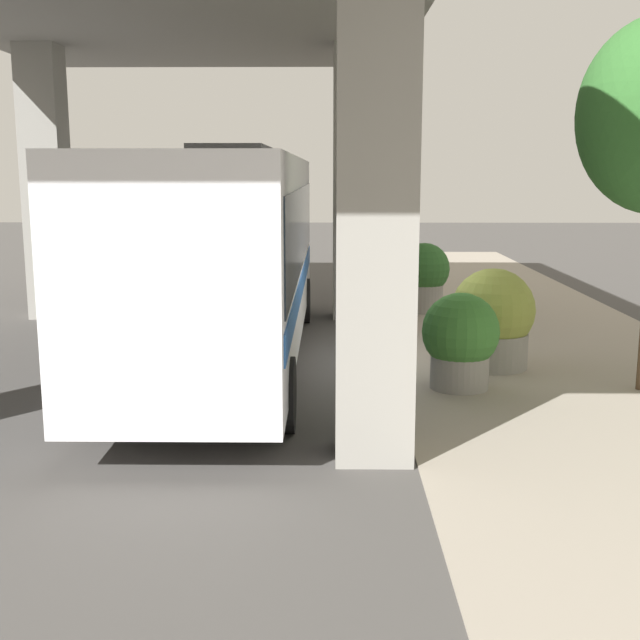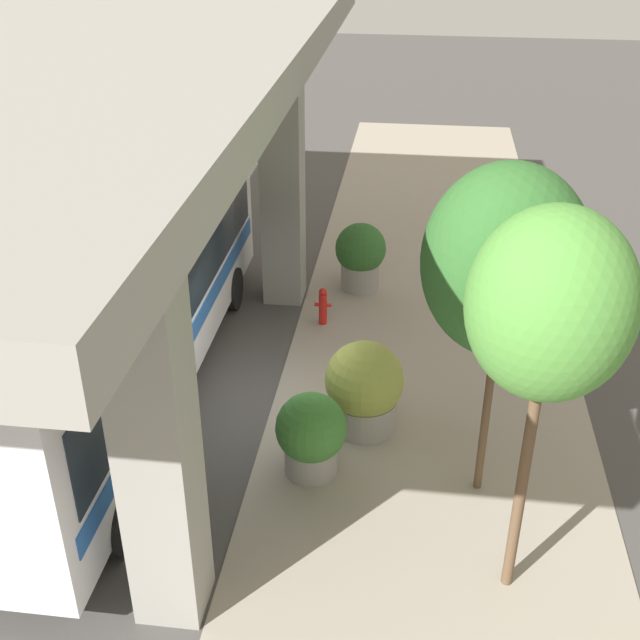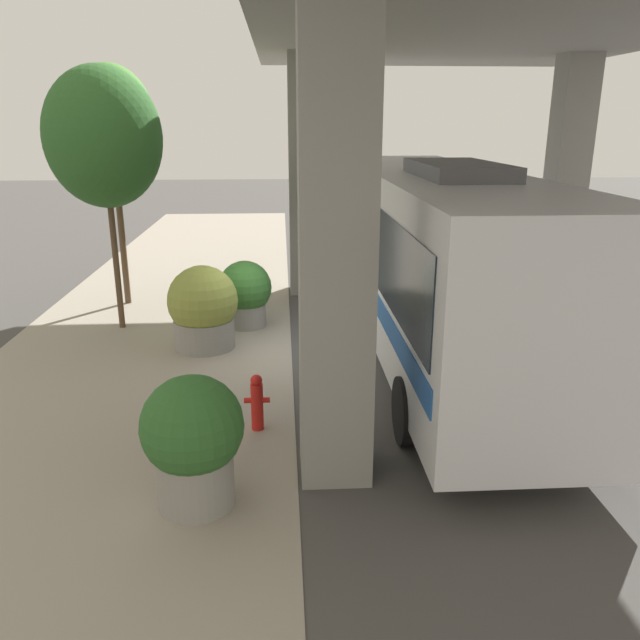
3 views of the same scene
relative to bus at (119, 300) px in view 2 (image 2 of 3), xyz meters
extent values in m
plane|color=#474442|center=(-2.83, 0.23, -2.07)|extent=(80.00, 80.00, 0.00)
cube|color=gray|center=(-5.83, 0.23, -2.06)|extent=(6.00, 40.00, 0.02)
cube|color=gray|center=(-2.33, -4.43, 1.00)|extent=(0.90, 0.90, 6.13)
cube|color=gray|center=(-2.33, 4.89, 1.00)|extent=(0.90, 0.90, 6.13)
cube|color=gray|center=(1.17, 0.23, 4.36)|extent=(9.40, 17.32, 0.60)
cube|color=silver|center=(0.00, 0.01, -0.05)|extent=(2.61, 11.42, 3.14)
cube|color=#19232D|center=(0.00, 0.01, 0.32)|extent=(2.65, 10.51, 1.38)
cube|color=#2659A5|center=(0.00, 0.01, -0.68)|extent=(2.65, 10.85, 0.38)
cube|color=slate|center=(0.00, -1.14, 1.64)|extent=(1.30, 2.86, 0.24)
cylinder|color=black|center=(-1.22, 4.00, -1.57)|extent=(0.28, 1.00, 1.00)
cylinder|color=black|center=(-1.22, -3.71, -1.57)|extent=(0.28, 1.00, 1.00)
cylinder|color=black|center=(1.22, -3.71, -1.57)|extent=(0.28, 1.00, 1.00)
cylinder|color=red|center=(-3.40, -3.21, -1.69)|extent=(0.19, 0.19, 0.76)
sphere|color=red|center=(-3.40, -3.21, -1.25)|extent=(0.18, 0.18, 0.18)
cylinder|color=red|center=(-3.54, -3.21, -1.58)|extent=(0.11, 0.08, 0.08)
cylinder|color=red|center=(-3.26, -3.21, -1.58)|extent=(0.11, 0.08, 0.08)
cylinder|color=gray|center=(-4.08, -5.10, -1.71)|extent=(0.93, 0.93, 0.73)
sphere|color=#2D6028|center=(-4.08, -5.10, -1.00)|extent=(1.23, 1.23, 1.23)
sphere|color=#BF334C|center=(-3.96, -5.20, -1.21)|extent=(0.33, 0.33, 0.33)
cylinder|color=gray|center=(-4.61, 0.48, -1.76)|extent=(1.23, 1.23, 0.63)
sphere|color=olive|center=(-4.61, 0.48, -1.05)|extent=(1.43, 1.43, 1.43)
sphere|color=#993F8C|center=(-4.46, 0.36, -1.27)|extent=(0.43, 0.43, 0.43)
cylinder|color=gray|center=(-3.84, 1.87, -1.77)|extent=(0.91, 0.91, 0.59)
sphere|color=#38722D|center=(-3.84, 1.87, -1.15)|extent=(1.20, 1.20, 1.20)
sphere|color=#993F8C|center=(-3.73, 1.78, -1.35)|extent=(0.32, 0.32, 0.32)
cylinder|color=brown|center=(-6.65, 1.92, -0.35)|extent=(0.13, 0.13, 3.44)
ellipsoid|color=#2D6028|center=(-6.65, 1.92, 2.10)|extent=(2.41, 2.41, 2.89)
cylinder|color=brown|center=(-6.98, 3.95, -0.08)|extent=(0.16, 0.16, 3.98)
ellipsoid|color=#4C8C38|center=(-6.98, 3.95, 2.51)|extent=(2.02, 2.02, 2.42)
camera|label=1|loc=(-1.81, 14.05, 1.28)|focal=45.00mm
camera|label=2|loc=(-5.35, 12.47, 6.96)|focal=45.00mm
camera|label=3|loc=(-2.97, -11.78, 2.41)|focal=35.00mm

